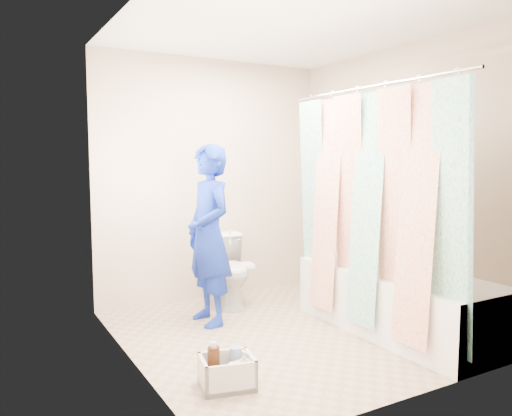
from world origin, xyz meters
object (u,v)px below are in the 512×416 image
bathtub (397,300)px  plumber (209,235)px  cleaning_caddy (229,373)px  toilet (229,270)px

bathtub → plumber: plumber is taller
bathtub → cleaning_caddy: bathtub is taller
bathtub → cleaning_caddy: 1.66m
plumber → cleaning_caddy: bearing=-20.9°
plumber → cleaning_caddy: 1.42m
toilet → cleaning_caddy: bearing=-103.6°
bathtub → plumber: bearing=142.1°
toilet → plumber: (-0.39, -0.41, 0.43)m
bathtub → toilet: size_ratio=2.58×
toilet → cleaning_caddy: size_ratio=1.82×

